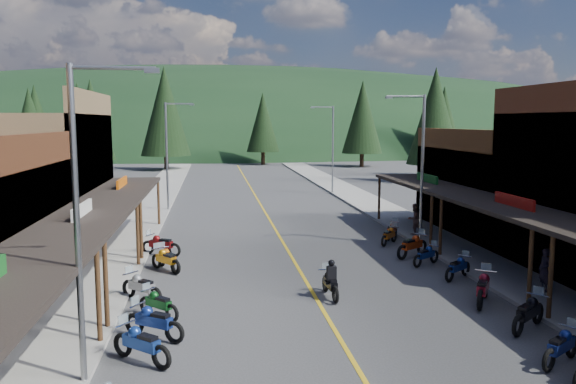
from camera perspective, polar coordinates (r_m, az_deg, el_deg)
name	(u,v)px	position (r m, az deg, el deg)	size (l,w,h in m)	color
ground	(317,299)	(21.45, 2.92, -10.83)	(220.00, 220.00, 0.00)	#38383A
centerline	(266,213)	(40.77, -2.28, -2.16)	(0.15, 90.00, 0.01)	gold
sidewalk_west	(143,215)	(40.87, -14.52, -2.27)	(3.40, 94.00, 0.15)	gray
sidewalk_east	(382,210)	(42.46, 9.50, -1.78)	(3.40, 94.00, 0.15)	gray
shop_west_3	(24,180)	(33.04, -25.28, 1.10)	(10.90, 10.20, 8.20)	brown
shop_east_3	(507,190)	(36.16, 21.38, 0.19)	(10.90, 10.20, 6.20)	#4C2D16
streetlight_0	(83,211)	(14.56, -20.14, -1.84)	(2.16, 0.18, 8.00)	gray
streetlight_1	(169,151)	(42.22, -12.03, 4.09)	(2.16, 0.18, 8.00)	gray
streetlight_2	(420,163)	(30.11, 13.24, 2.87)	(2.16, 0.18, 8.00)	gray
streetlight_3	(331,145)	(51.23, 4.41, 4.75)	(2.16, 0.18, 8.00)	gray
ridge_hill	(226,146)	(155.23, -6.34, 4.71)	(310.00, 140.00, 60.00)	black
pine_1	(78,117)	(92.28, -20.54, 7.13)	(5.88, 5.88, 12.50)	black
pine_2	(165,111)	(78.30, -12.39, 8.03)	(6.72, 6.72, 14.00)	black
pine_3	(263,122)	(86.40, -2.57, 7.10)	(5.04, 5.04, 11.00)	black
pine_4	(362,117)	(82.96, 7.57, 7.56)	(5.88, 5.88, 12.50)	black
pine_5	(435,113)	(99.51, 14.73, 7.75)	(6.72, 6.72, 14.00)	black
pine_6	(527,122)	(97.69, 23.08, 6.55)	(5.04, 5.04, 11.00)	black
pine_7	(35,117)	(100.10, -24.28, 6.92)	(5.88, 5.88, 12.50)	black
pine_8	(30,128)	(62.74, -24.73, 5.95)	(4.48, 4.48, 10.00)	black
pine_9	(444,123)	(70.74, 15.52, 6.74)	(4.93, 4.93, 10.80)	black
pine_10	(92,120)	(71.47, -19.33, 6.92)	(5.38, 5.38, 11.60)	black
pine_11	(435,116)	(62.74, 14.70, 7.48)	(5.82, 5.82, 12.40)	black
bike_west_5	(141,342)	(16.44, -14.69, -14.53)	(0.72, 2.15, 1.23)	navy
bike_west_6	(154,320)	(18.00, -13.47, -12.54)	(0.72, 2.16, 1.23)	navy
bike_west_7	(158,303)	(19.84, -13.02, -10.88)	(0.63, 1.89, 1.08)	#0E4618
bike_west_8	(142,286)	(21.69, -14.66, -9.19)	(0.70, 2.11, 1.21)	gray
bike_west_9	(166,259)	(25.61, -12.32, -6.64)	(0.68, 2.05, 1.17)	#BF780D
bike_west_10	(168,257)	(25.89, -12.07, -6.52)	(0.66, 1.98, 1.13)	#C95E0E
bike_west_11	(161,244)	(28.58, -12.78, -5.13)	(0.72, 2.16, 1.24)	maroon
bike_east_5	(561,345)	(17.55, 26.01, -13.79)	(0.66, 1.99, 1.14)	navy
bike_east_6	(529,311)	(19.80, 23.25, -11.08)	(0.73, 2.19, 1.25)	black
bike_east_7	(483,287)	(21.89, 19.21, -9.06)	(0.77, 2.30, 1.31)	maroon
bike_east_8	(458,266)	(24.95, 16.88, -7.23)	(0.64, 1.93, 1.10)	navy
bike_east_9	(426,254)	(26.87, 13.86, -6.15)	(0.62, 1.85, 1.06)	navy
bike_east_10	(412,244)	(28.23, 12.52, -5.21)	(0.76, 2.27, 1.30)	#A82F0C
bike_east_11	(389,235)	(30.89, 10.24, -4.28)	(0.64, 1.91, 1.09)	#A74D0B
bike_east_12	(392,229)	(32.45, 10.51, -3.75)	(0.63, 1.89, 1.08)	#9B260B
rider_on_bike	(330,282)	(21.51, 4.33, -9.08)	(0.78, 2.04, 1.53)	black
pedestrian_east_a	(545,270)	(23.79, 24.62, -7.21)	(0.61, 0.40, 1.67)	black
pedestrian_east_b	(414,219)	(33.15, 12.71, -2.69)	(0.87, 0.50, 1.79)	brown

